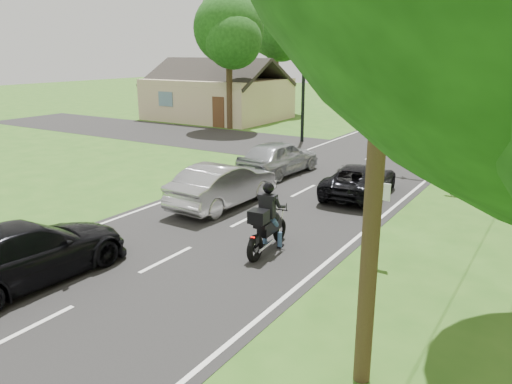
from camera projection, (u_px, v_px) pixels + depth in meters
ground at (166, 260)px, 13.27m from camera, size 140.00×140.00×0.00m
road at (325, 180)px, 21.41m from camera, size 8.00×100.00×0.01m
cross_road at (372, 156)px, 26.29m from camera, size 60.00×7.00×0.01m
motorcycle_rider at (267, 225)px, 13.62m from camera, size 0.69×2.32×1.99m
dark_suv at (360, 180)px, 18.99m from camera, size 2.37×4.54×1.22m
silver_sedan at (223, 185)px, 17.72m from camera, size 1.74×4.70×1.54m
silver_suv at (279, 157)px, 22.23m from camera, size 2.14×4.70×1.57m
dark_car_behind at (25, 252)px, 11.84m from camera, size 2.25×5.16×1.48m
traffic_signal at (436, 80)px, 21.82m from camera, size 6.38×0.44×6.00m
signal_pole_far at (303, 92)px, 29.77m from camera, size 0.20×0.20×6.00m
utility_pole_near at (382, 71)px, 7.08m from camera, size 1.60×0.28×10.00m
sign_white at (379, 202)px, 12.85m from camera, size 0.55×0.07×2.12m
sign_green at (453, 152)px, 19.26m from camera, size 0.55×0.07×2.12m
tree_left_near at (230, 33)px, 33.61m from camera, size 5.12×4.96×9.22m
tree_left_far at (278, 29)px, 42.57m from camera, size 5.76×5.58×10.14m
house at (218, 97)px, 40.53m from camera, size 10.20×8.00×4.84m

